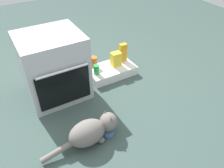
{
  "coord_description": "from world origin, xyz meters",
  "views": [
    {
      "loc": [
        -0.55,
        -1.57,
        1.65
      ],
      "look_at": [
        0.36,
        -0.01,
        0.25
      ],
      "focal_mm": 35.53,
      "sensor_mm": 36.0,
      "label": 1
    }
  ],
  "objects_px": {
    "pantry_cabinet": "(111,71)",
    "sauce_jar": "(94,62)",
    "cat": "(91,131)",
    "snack_bag": "(116,59)",
    "food_bowl": "(107,131)",
    "juice_carton": "(123,53)",
    "soda_can": "(96,70)",
    "oven": "(54,67)"
  },
  "relations": [
    {
      "from": "soda_can",
      "to": "food_bowl",
      "type": "bearing_deg",
      "value": -110.2
    },
    {
      "from": "snack_bag",
      "to": "juice_carton",
      "type": "distance_m",
      "value": 0.15
    },
    {
      "from": "cat",
      "to": "soda_can",
      "type": "bearing_deg",
      "value": 57.98
    },
    {
      "from": "food_bowl",
      "to": "snack_bag",
      "type": "xyz_separation_m",
      "value": [
        0.58,
        0.82,
        0.17
      ]
    },
    {
      "from": "snack_bag",
      "to": "juice_carton",
      "type": "bearing_deg",
      "value": 21.22
    },
    {
      "from": "food_bowl",
      "to": "sauce_jar",
      "type": "relative_size",
      "value": 0.93
    },
    {
      "from": "juice_carton",
      "to": "sauce_jar",
      "type": "distance_m",
      "value": 0.4
    },
    {
      "from": "food_bowl",
      "to": "snack_bag",
      "type": "relative_size",
      "value": 0.72
    },
    {
      "from": "pantry_cabinet",
      "to": "soda_can",
      "type": "bearing_deg",
      "value": -170.28
    },
    {
      "from": "cat",
      "to": "snack_bag",
      "type": "bearing_deg",
      "value": 45.75
    },
    {
      "from": "oven",
      "to": "snack_bag",
      "type": "bearing_deg",
      "value": 1.55
    },
    {
      "from": "oven",
      "to": "snack_bag",
      "type": "relative_size",
      "value": 4.01
    },
    {
      "from": "soda_can",
      "to": "juice_carton",
      "type": "xyz_separation_m",
      "value": [
        0.44,
        0.1,
        0.06
      ]
    },
    {
      "from": "juice_carton",
      "to": "soda_can",
      "type": "bearing_deg",
      "value": -166.95
    },
    {
      "from": "juice_carton",
      "to": "sauce_jar",
      "type": "bearing_deg",
      "value": 172.06
    },
    {
      "from": "oven",
      "to": "juice_carton",
      "type": "distance_m",
      "value": 0.93
    },
    {
      "from": "pantry_cabinet",
      "to": "cat",
      "type": "xyz_separation_m",
      "value": [
        -0.67,
        -0.82,
        0.08
      ]
    },
    {
      "from": "juice_carton",
      "to": "pantry_cabinet",
      "type": "bearing_deg",
      "value": -163.47
    },
    {
      "from": "pantry_cabinet",
      "to": "sauce_jar",
      "type": "height_order",
      "value": "sauce_jar"
    },
    {
      "from": "soda_can",
      "to": "sauce_jar",
      "type": "bearing_deg",
      "value": 73.76
    },
    {
      "from": "soda_can",
      "to": "juice_carton",
      "type": "bearing_deg",
      "value": 13.05
    },
    {
      "from": "food_bowl",
      "to": "cat",
      "type": "xyz_separation_m",
      "value": [
        -0.16,
        -0.01,
        0.1
      ]
    },
    {
      "from": "pantry_cabinet",
      "to": "food_bowl",
      "type": "xyz_separation_m",
      "value": [
        -0.51,
        -0.81,
        -0.02
      ]
    },
    {
      "from": "pantry_cabinet",
      "to": "juice_carton",
      "type": "distance_m",
      "value": 0.28
    },
    {
      "from": "food_bowl",
      "to": "sauce_jar",
      "type": "distance_m",
      "value": 1.0
    },
    {
      "from": "cat",
      "to": "sauce_jar",
      "type": "height_order",
      "value": "same"
    },
    {
      "from": "sauce_jar",
      "to": "soda_can",
      "type": "bearing_deg",
      "value": -106.24
    },
    {
      "from": "pantry_cabinet",
      "to": "soda_can",
      "type": "xyz_separation_m",
      "value": [
        -0.22,
        -0.04,
        0.12
      ]
    },
    {
      "from": "oven",
      "to": "snack_bag",
      "type": "xyz_separation_m",
      "value": [
        0.78,
        0.02,
        -0.16
      ]
    },
    {
      "from": "pantry_cabinet",
      "to": "food_bowl",
      "type": "relative_size",
      "value": 4.55
    },
    {
      "from": "oven",
      "to": "food_bowl",
      "type": "bearing_deg",
      "value": -76.0
    },
    {
      "from": "food_bowl",
      "to": "soda_can",
      "type": "bearing_deg",
      "value": 69.8
    },
    {
      "from": "food_bowl",
      "to": "cat",
      "type": "height_order",
      "value": "cat"
    },
    {
      "from": "snack_bag",
      "to": "soda_can",
      "type": "xyz_separation_m",
      "value": [
        -0.3,
        -0.05,
        -0.03
      ]
    },
    {
      "from": "cat",
      "to": "snack_bag",
      "type": "distance_m",
      "value": 1.12
    },
    {
      "from": "oven",
      "to": "cat",
      "type": "height_order",
      "value": "oven"
    },
    {
      "from": "snack_bag",
      "to": "soda_can",
      "type": "height_order",
      "value": "snack_bag"
    },
    {
      "from": "juice_carton",
      "to": "sauce_jar",
      "type": "xyz_separation_m",
      "value": [
        -0.39,
        0.05,
        -0.05
      ]
    },
    {
      "from": "pantry_cabinet",
      "to": "juice_carton",
      "type": "bearing_deg",
      "value": 16.53
    },
    {
      "from": "oven",
      "to": "pantry_cabinet",
      "type": "xyz_separation_m",
      "value": [
        0.71,
        0.01,
        -0.3
      ]
    },
    {
      "from": "sauce_jar",
      "to": "juice_carton",
      "type": "bearing_deg",
      "value": -7.94
    },
    {
      "from": "pantry_cabinet",
      "to": "sauce_jar",
      "type": "distance_m",
      "value": 0.25
    }
  ]
}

